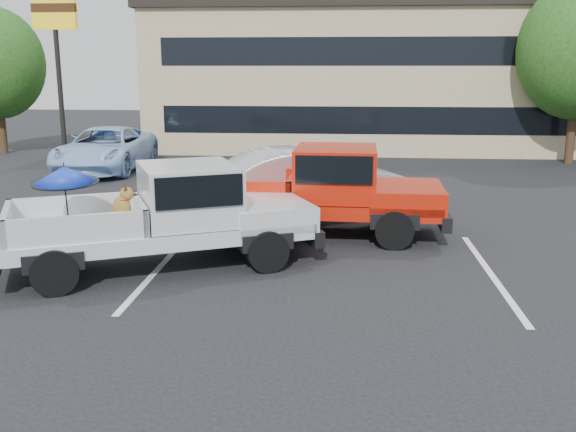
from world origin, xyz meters
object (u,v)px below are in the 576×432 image
at_px(motel_sign, 56,37).
at_px(red_pickup, 327,188).
at_px(silver_sedan, 306,182).
at_px(tree_back, 458,50).
at_px(blue_suv, 106,149).
at_px(silver_pickup, 176,210).

bearing_deg(motel_sign, red_pickup, -43.52).
distance_m(motel_sign, silver_sedan, 12.66).
relative_size(tree_back, blue_suv, 1.30).
height_order(motel_sign, silver_sedan, motel_sign).
distance_m(tree_back, silver_pickup, 23.84).
xyz_separation_m(motel_sign, tree_back, (16.00, 10.00, -0.24)).
bearing_deg(motel_sign, tree_back, 32.01).
relative_size(red_pickup, silver_sedan, 1.19).
relative_size(red_pickup, blue_suv, 1.08).
distance_m(tree_back, silver_sedan, 19.02).
distance_m(silver_pickup, red_pickup, 3.64).
bearing_deg(red_pickup, motel_sign, 138.28).
height_order(silver_pickup, blue_suv, silver_pickup).
xyz_separation_m(motel_sign, silver_pickup, (7.32, -11.95, -3.60)).
xyz_separation_m(tree_back, silver_sedan, (-6.54, -17.50, -3.59)).
xyz_separation_m(motel_sign, silver_sedan, (9.46, -7.50, -3.83)).
relative_size(motel_sign, tree_back, 0.84).
bearing_deg(silver_pickup, tree_back, 44.16).
xyz_separation_m(silver_sedan, blue_suv, (-7.44, 6.31, -0.06)).
distance_m(silver_sedan, blue_suv, 9.75).
relative_size(silver_sedan, blue_suv, 0.91).
relative_size(motel_sign, silver_sedan, 1.20).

